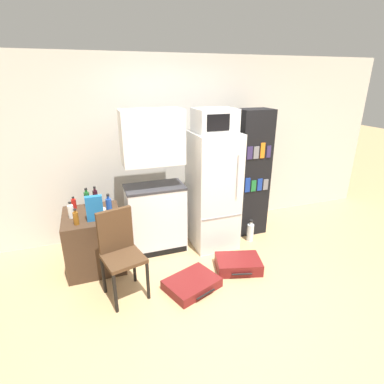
# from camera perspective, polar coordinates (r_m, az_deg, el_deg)

# --- Properties ---
(ground_plane) EXTENTS (24.00, 24.00, 0.00)m
(ground_plane) POSITION_cam_1_polar(r_m,az_deg,el_deg) (3.52, 9.57, -19.69)
(ground_plane) COLOR tan
(wall_back) EXTENTS (6.40, 0.10, 2.59)m
(wall_back) POSITION_cam_1_polar(r_m,az_deg,el_deg) (4.68, 0.98, 8.89)
(wall_back) COLOR beige
(wall_back) RESTS_ON ground_plane
(side_table) EXTENTS (0.68, 0.73, 0.72)m
(side_table) POSITION_cam_1_polar(r_m,az_deg,el_deg) (4.02, -18.10, -8.66)
(side_table) COLOR #422D1E
(side_table) RESTS_ON ground_plane
(kitchen_hutch) EXTENTS (0.78, 0.46, 1.92)m
(kitchen_hutch) POSITION_cam_1_polar(r_m,az_deg,el_deg) (4.00, -7.15, 0.57)
(kitchen_hutch) COLOR white
(kitchen_hutch) RESTS_ON ground_plane
(refrigerator) EXTENTS (0.60, 0.68, 1.62)m
(refrigerator) POSITION_cam_1_polar(r_m,az_deg,el_deg) (4.16, 3.99, 0.28)
(refrigerator) COLOR silver
(refrigerator) RESTS_ON ground_plane
(microwave) EXTENTS (0.51, 0.44, 0.30)m
(microwave) POSITION_cam_1_polar(r_m,az_deg,el_deg) (3.92, 4.35, 13.47)
(microwave) COLOR silver
(microwave) RESTS_ON refrigerator
(bookshelf) EXTENTS (0.48, 0.36, 1.87)m
(bookshelf) POSITION_cam_1_polar(r_m,az_deg,el_deg) (4.54, 11.16, 3.42)
(bookshelf) COLOR black
(bookshelf) RESTS_ON ground_plane
(bottle_ketchup_red) EXTENTS (0.06, 0.06, 0.16)m
(bottle_ketchup_red) POSITION_cam_1_polar(r_m,az_deg,el_deg) (4.08, -21.59, -2.06)
(bottle_ketchup_red) COLOR #AD1914
(bottle_ketchup_red) RESTS_ON side_table
(bottle_green_tall) EXTENTS (0.07, 0.07, 0.26)m
(bottle_green_tall) POSITION_cam_1_polar(r_m,az_deg,el_deg) (4.05, -19.35, -1.27)
(bottle_green_tall) COLOR #1E6028
(bottle_green_tall) RESTS_ON side_table
(bottle_blue_soda) EXTENTS (0.07, 0.07, 0.28)m
(bottle_blue_soda) POSITION_cam_1_polar(r_m,az_deg,el_deg) (3.70, -15.52, -2.74)
(bottle_blue_soda) COLOR #1E47A3
(bottle_blue_soda) RESTS_ON side_table
(bottle_milk_white) EXTENTS (0.07, 0.07, 0.20)m
(bottle_milk_white) POSITION_cam_1_polar(r_m,az_deg,el_deg) (3.82, -22.07, -3.40)
(bottle_milk_white) COLOR white
(bottle_milk_white) RESTS_ON side_table
(bottle_wine_dark) EXTENTS (0.06, 0.06, 0.26)m
(bottle_wine_dark) POSITION_cam_1_polar(r_m,az_deg,el_deg) (4.07, -17.90, -0.98)
(bottle_wine_dark) COLOR black
(bottle_wine_dark) RESTS_ON side_table
(bottle_amber_beer) EXTENTS (0.06, 0.06, 0.19)m
(bottle_amber_beer) POSITION_cam_1_polar(r_m,az_deg,el_deg) (3.62, -21.25, -4.63)
(bottle_amber_beer) COLOR brown
(bottle_amber_beer) RESTS_ON side_table
(bowl) EXTENTS (0.15, 0.15, 0.04)m
(bowl) POSITION_cam_1_polar(r_m,az_deg,el_deg) (3.87, -17.15, -3.44)
(bowl) COLOR silver
(bowl) RESTS_ON side_table
(cereal_box) EXTENTS (0.19, 0.07, 0.30)m
(cereal_box) POSITION_cam_1_polar(r_m,az_deg,el_deg) (3.63, -18.08, -2.96)
(cereal_box) COLOR #1E66A8
(cereal_box) RESTS_ON side_table
(chair) EXTENTS (0.49, 0.49, 0.98)m
(chair) POSITION_cam_1_polar(r_m,az_deg,el_deg) (3.35, -13.64, -10.05)
(chair) COLOR black
(chair) RESTS_ON ground_plane
(suitcase_large_flat) EXTENTS (0.63, 0.51, 0.15)m
(suitcase_large_flat) POSITION_cam_1_polar(r_m,az_deg,el_deg) (3.92, 8.79, -13.39)
(suitcase_large_flat) COLOR maroon
(suitcase_large_flat) RESTS_ON ground_plane
(suitcase_small_flat) EXTENTS (0.70, 0.61, 0.11)m
(suitcase_small_flat) POSITION_cam_1_polar(r_m,az_deg,el_deg) (3.60, -0.03, -17.07)
(suitcase_small_flat) COLOR maroon
(suitcase_small_flat) RESTS_ON ground_plane
(water_bottle_front) EXTENTS (0.10, 0.10, 0.34)m
(water_bottle_front) POSITION_cam_1_polar(r_m,az_deg,el_deg) (4.54, 11.05, -7.47)
(water_bottle_front) COLOR silver
(water_bottle_front) RESTS_ON ground_plane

